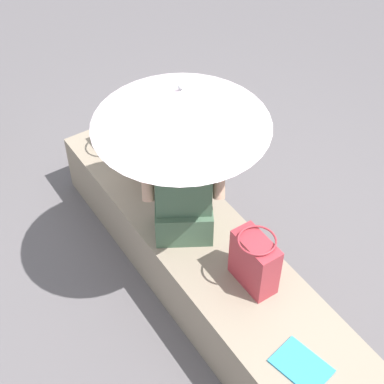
% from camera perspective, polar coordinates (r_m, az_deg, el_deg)
% --- Properties ---
extents(ground_plane, '(14.00, 14.00, 0.00)m').
position_cam_1_polar(ground_plane, '(3.95, 0.73, -8.51)').
color(ground_plane, '#605B5E').
extents(stone_bench, '(2.61, 0.61, 0.45)m').
position_cam_1_polar(stone_bench, '(3.77, 0.76, -6.46)').
color(stone_bench, gray).
rests_on(stone_bench, ground).
extents(person_seated, '(0.42, 0.51, 0.90)m').
position_cam_1_polar(person_seated, '(3.35, -0.85, 0.73)').
color(person_seated, '#47664C').
rests_on(person_seated, stone_bench).
extents(parasol, '(0.95, 0.95, 1.07)m').
position_cam_1_polar(parasol, '(3.00, -1.07, 8.20)').
color(parasol, '#B7B7BC').
rests_on(parasol, stone_bench).
extents(handbag_black, '(0.30, 0.22, 0.26)m').
position_cam_1_polar(handbag_black, '(4.10, -7.27, 5.23)').
color(handbag_black, silver).
rests_on(handbag_black, stone_bench).
extents(tote_bag_canvas, '(0.28, 0.21, 0.36)m').
position_cam_1_polar(tote_bag_canvas, '(3.26, 6.06, -6.69)').
color(tote_bag_canvas, '#B2333D').
rests_on(tote_bag_canvas, stone_bench).
extents(shoulder_bag_spare, '(0.31, 0.23, 0.34)m').
position_cam_1_polar(shoulder_bag_spare, '(3.85, -2.88, 3.15)').
color(shoulder_bag_spare, brown).
rests_on(shoulder_bag_spare, stone_bench).
extents(magazine, '(0.31, 0.25, 0.01)m').
position_cam_1_polar(magazine, '(3.14, 10.52, -16.18)').
color(magazine, '#339ED1').
rests_on(magazine, stone_bench).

